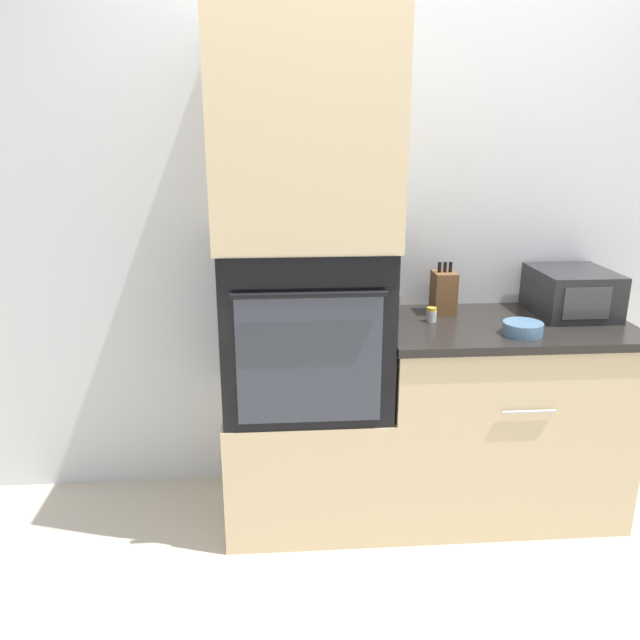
{
  "coord_description": "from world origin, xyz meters",
  "views": [
    {
      "loc": [
        -0.47,
        -2.19,
        1.69
      ],
      "look_at": [
        -0.29,
        0.21,
        0.94
      ],
      "focal_mm": 35.0,
      "sensor_mm": 36.0,
      "label": 1
    }
  ],
  "objects_px": {
    "wall_oven": "(305,324)",
    "condiment_jar_mid": "(396,300)",
    "bowl": "(523,328)",
    "microwave": "(571,292)",
    "condiment_jar_far": "(445,296)",
    "condiment_jar_near": "(431,315)",
    "knife_block": "(444,292)"
  },
  "relations": [
    {
      "from": "condiment_jar_mid",
      "to": "condiment_jar_far",
      "type": "distance_m",
      "value": 0.23
    },
    {
      "from": "condiment_jar_near",
      "to": "knife_block",
      "type": "bearing_deg",
      "value": 56.93
    },
    {
      "from": "bowl",
      "to": "wall_oven",
      "type": "bearing_deg",
      "value": 169.35
    },
    {
      "from": "wall_oven",
      "to": "microwave",
      "type": "height_order",
      "value": "wall_oven"
    },
    {
      "from": "microwave",
      "to": "condiment_jar_mid",
      "type": "relative_size",
      "value": 5.02
    },
    {
      "from": "microwave",
      "to": "condiment_jar_near",
      "type": "distance_m",
      "value": 0.65
    },
    {
      "from": "bowl",
      "to": "condiment_jar_far",
      "type": "relative_size",
      "value": 1.51
    },
    {
      "from": "condiment_jar_near",
      "to": "microwave",
      "type": "bearing_deg",
      "value": 5.97
    },
    {
      "from": "wall_oven",
      "to": "microwave",
      "type": "bearing_deg",
      "value": 5.01
    },
    {
      "from": "wall_oven",
      "to": "condiment_jar_near",
      "type": "xyz_separation_m",
      "value": [
        0.55,
        0.04,
        0.02
      ]
    },
    {
      "from": "condiment_jar_mid",
      "to": "condiment_jar_far",
      "type": "bearing_deg",
      "value": 0.28
    },
    {
      "from": "bowl",
      "to": "condiment_jar_mid",
      "type": "height_order",
      "value": "condiment_jar_mid"
    },
    {
      "from": "wall_oven",
      "to": "microwave",
      "type": "distance_m",
      "value": 1.2
    },
    {
      "from": "wall_oven",
      "to": "condiment_jar_mid",
      "type": "xyz_separation_m",
      "value": [
        0.43,
        0.26,
        0.02
      ]
    },
    {
      "from": "condiment_jar_near",
      "to": "condiment_jar_far",
      "type": "relative_size",
      "value": 0.59
    },
    {
      "from": "wall_oven",
      "to": "bowl",
      "type": "bearing_deg",
      "value": -10.65
    },
    {
      "from": "microwave",
      "to": "condiment_jar_far",
      "type": "xyz_separation_m",
      "value": [
        -0.53,
        0.16,
        -0.05
      ]
    },
    {
      "from": "bowl",
      "to": "condiment_jar_far",
      "type": "distance_m",
      "value": 0.47
    },
    {
      "from": "microwave",
      "to": "wall_oven",
      "type": "bearing_deg",
      "value": -174.99
    },
    {
      "from": "knife_block",
      "to": "condiment_jar_mid",
      "type": "relative_size",
      "value": 3.17
    },
    {
      "from": "microwave",
      "to": "condiment_jar_mid",
      "type": "height_order",
      "value": "microwave"
    },
    {
      "from": "condiment_jar_mid",
      "to": "condiment_jar_far",
      "type": "xyz_separation_m",
      "value": [
        0.23,
        0.0,
        0.02
      ]
    },
    {
      "from": "microwave",
      "to": "knife_block",
      "type": "xyz_separation_m",
      "value": [
        -0.56,
        0.06,
        -0.0
      ]
    },
    {
      "from": "condiment_jar_far",
      "to": "microwave",
      "type": "bearing_deg",
      "value": -16.81
    },
    {
      "from": "bowl",
      "to": "condiment_jar_far",
      "type": "height_order",
      "value": "condiment_jar_far"
    },
    {
      "from": "wall_oven",
      "to": "condiment_jar_mid",
      "type": "bearing_deg",
      "value": 31.13
    },
    {
      "from": "condiment_jar_mid",
      "to": "condiment_jar_near",
      "type": "bearing_deg",
      "value": -63.76
    },
    {
      "from": "bowl",
      "to": "condiment_jar_mid",
      "type": "bearing_deg",
      "value": 135.68
    },
    {
      "from": "wall_oven",
      "to": "knife_block",
      "type": "xyz_separation_m",
      "value": [
        0.63,
        0.16,
        0.08
      ]
    },
    {
      "from": "knife_block",
      "to": "condiment_jar_mid",
      "type": "xyz_separation_m",
      "value": [
        -0.19,
        0.1,
        -0.06
      ]
    },
    {
      "from": "microwave",
      "to": "bowl",
      "type": "relative_size",
      "value": 2.31
    },
    {
      "from": "knife_block",
      "to": "condiment_jar_mid",
      "type": "distance_m",
      "value": 0.23
    }
  ]
}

